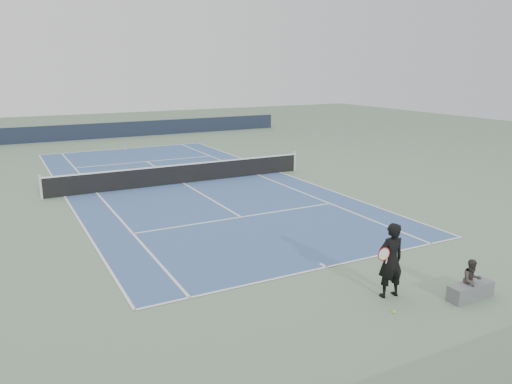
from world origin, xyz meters
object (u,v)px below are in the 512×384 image
tennis_ball (394,312)px  spectator_bench (471,285)px  tennis_player (391,260)px  tennis_net (183,173)px

tennis_ball → spectator_bench: spectator_bench is taller
tennis_player → spectator_bench: tennis_player is taller
tennis_net → tennis_player: size_ratio=6.77×
tennis_net → tennis_ball: 14.85m
tennis_player → spectator_bench: (1.68, -1.04, -0.60)m
tennis_net → spectator_bench: tennis_net is taller
tennis_ball → spectator_bench: (2.18, -0.29, 0.31)m
tennis_net → tennis_ball: tennis_net is taller
tennis_net → tennis_ball: (-0.21, -14.84, -0.47)m
tennis_player → spectator_bench: 2.07m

